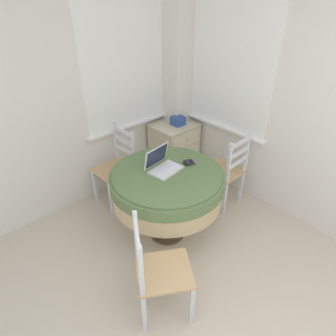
# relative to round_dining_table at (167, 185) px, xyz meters

# --- Properties ---
(corner_room_shell) EXTENTS (4.29, 4.65, 2.55)m
(corner_room_shell) POSITION_rel_round_dining_table_xyz_m (0.35, 0.11, 0.65)
(corner_room_shell) COLOR silver
(corner_room_shell) RESTS_ON ground_plane
(round_dining_table) EXTENTS (1.09, 1.09, 0.77)m
(round_dining_table) POSITION_rel_round_dining_table_xyz_m (0.00, 0.00, 0.00)
(round_dining_table) COLOR #4C3D2D
(round_dining_table) RESTS_ON ground_plane
(laptop) EXTENTS (0.33, 0.28, 0.22)m
(laptop) POSITION_rel_round_dining_table_xyz_m (0.01, 0.08, 0.19)
(laptop) COLOR silver
(laptop) RESTS_ON round_dining_table
(computer_mouse) EXTENTS (0.06, 0.09, 0.05)m
(computer_mouse) POSITION_rel_round_dining_table_xyz_m (0.24, -0.02, 0.17)
(computer_mouse) COLOR black
(computer_mouse) RESTS_ON round_dining_table
(cell_phone) EXTENTS (0.09, 0.12, 0.01)m
(cell_phone) POSITION_rel_round_dining_table_xyz_m (0.30, -0.02, 0.15)
(cell_phone) COLOR #2D2D33
(cell_phone) RESTS_ON round_dining_table
(dining_chair_near_back_window) EXTENTS (0.43, 0.40, 0.91)m
(dining_chair_near_back_window) POSITION_rel_round_dining_table_xyz_m (-0.02, 0.85, -0.18)
(dining_chair_near_back_window) COLOR tan
(dining_chair_near_back_window) RESTS_ON ground_plane
(dining_chair_near_right_window) EXTENTS (0.40, 0.43, 0.91)m
(dining_chair_near_right_window) POSITION_rel_round_dining_table_xyz_m (0.85, -0.06, -0.18)
(dining_chair_near_right_window) COLOR tan
(dining_chair_near_right_window) RESTS_ON ground_plane
(dining_chair_camera_near) EXTENTS (0.55, 0.55, 0.91)m
(dining_chair_camera_near) POSITION_rel_round_dining_table_xyz_m (-0.62, -0.59, -0.18)
(dining_chair_camera_near) COLOR tan
(dining_chair_camera_near) RESTS_ON ground_plane
(corner_cabinet) EXTENTS (0.56, 0.49, 0.70)m
(corner_cabinet) POSITION_rel_round_dining_table_xyz_m (0.92, 0.86, -0.27)
(corner_cabinet) COLOR beige
(corner_cabinet) RESTS_ON ground_plane
(storage_box) EXTENTS (0.15, 0.15, 0.11)m
(storage_box) POSITION_rel_round_dining_table_xyz_m (0.94, 0.82, 0.13)
(storage_box) COLOR #2D4C93
(storage_box) RESTS_ON corner_cabinet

